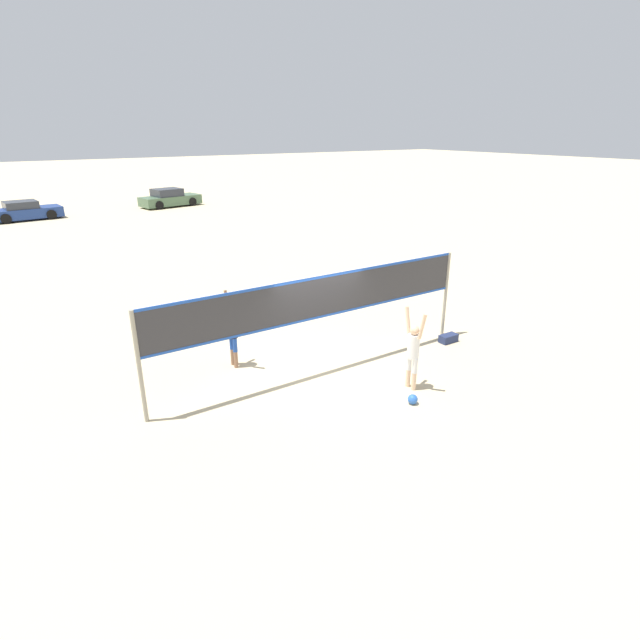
% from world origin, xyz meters
% --- Properties ---
extents(ground_plane, '(200.00, 200.00, 0.00)m').
position_xyz_m(ground_plane, '(0.00, 0.00, 0.00)').
color(ground_plane, beige).
extents(volleyball_net, '(8.87, 0.09, 2.51)m').
position_xyz_m(volleyball_net, '(0.00, 0.00, 1.86)').
color(volleyball_net, gray).
rests_on(volleyball_net, ground_plane).
extents(player_spiker, '(0.28, 0.68, 1.99)m').
position_xyz_m(player_spiker, '(1.31, -1.97, 1.04)').
color(player_spiker, beige).
rests_on(player_spiker, ground_plane).
extents(player_blocker, '(0.28, 0.69, 2.00)m').
position_xyz_m(player_blocker, '(-1.74, 1.42, 1.05)').
color(player_blocker, '#8C664C').
rests_on(player_blocker, ground_plane).
extents(volleyball, '(0.23, 0.23, 0.23)m').
position_xyz_m(volleyball, '(0.84, -2.55, 0.12)').
color(volleyball, blue).
rests_on(volleyball, ground_plane).
extents(gear_bag, '(0.55, 0.28, 0.23)m').
position_xyz_m(gear_bag, '(4.11, -0.52, 0.11)').
color(gear_bag, navy).
rests_on(gear_bag, ground_plane).
extents(parked_car_near, '(4.53, 2.34, 1.26)m').
position_xyz_m(parked_car_near, '(-4.50, 29.51, 0.57)').
color(parked_car_near, navy).
rests_on(parked_car_near, ground_plane).
extents(parked_car_mid, '(4.83, 2.65, 1.39)m').
position_xyz_m(parked_car_mid, '(5.55, 30.27, 0.62)').
color(parked_car_mid, '#4C6B4C').
rests_on(parked_car_mid, ground_plane).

